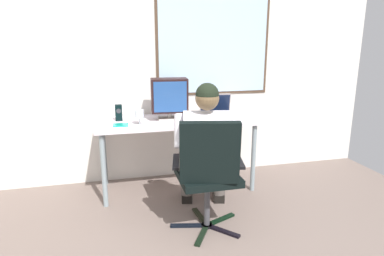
{
  "coord_description": "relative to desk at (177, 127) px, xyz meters",
  "views": [
    {
      "loc": [
        -0.46,
        -1.31,
        1.54
      ],
      "look_at": [
        0.26,
        1.61,
        0.77
      ],
      "focal_mm": 31.53,
      "sensor_mm": 36.0,
      "label": 1
    }
  ],
  "objects": [
    {
      "name": "wall_rear",
      "position": [
        -0.17,
        0.39,
        0.76
      ],
      "size": [
        5.29,
        0.08,
        2.87
      ],
      "color": "silver",
      "rests_on": "ground"
    },
    {
      "name": "desk",
      "position": [
        0.0,
        0.0,
        0.0
      ],
      "size": [
        1.64,
        0.67,
        0.76
      ],
      "color": "gray",
      "rests_on": "ground"
    },
    {
      "name": "office_chair",
      "position": [
        0.06,
        -0.96,
        -0.11
      ],
      "size": [
        0.62,
        0.62,
        0.98
      ],
      "color": "black",
      "rests_on": "ground"
    },
    {
      "name": "person_seated",
      "position": [
        0.11,
        -0.7,
        -0.03
      ],
      "size": [
        0.61,
        0.84,
        1.23
      ],
      "color": "#534C47",
      "rests_on": "ground"
    },
    {
      "name": "crt_monitor",
      "position": [
        -0.07,
        0.02,
        0.32
      ],
      "size": [
        0.38,
        0.24,
        0.42
      ],
      "color": "beige",
      "rests_on": "desk"
    },
    {
      "name": "laptop",
      "position": [
        0.45,
        0.05,
        0.14
      ],
      "size": [
        0.38,
        0.36,
        0.24
      ],
      "color": "gray",
      "rests_on": "desk"
    },
    {
      "name": "wine_glass",
      "position": [
        -0.39,
        -0.14,
        0.18
      ],
      "size": [
        0.08,
        0.08,
        0.15
      ],
      "color": "silver",
      "rests_on": "desk"
    },
    {
      "name": "desk_speaker",
      "position": [
        -0.58,
        0.09,
        0.16
      ],
      "size": [
        0.07,
        0.07,
        0.16
      ],
      "color": "black",
      "rests_on": "desk"
    },
    {
      "name": "cd_case",
      "position": [
        -0.58,
        -0.13,
        0.08
      ],
      "size": [
        0.15,
        0.14,
        0.01
      ],
      "color": "#12A28A",
      "rests_on": "desk"
    }
  ]
}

